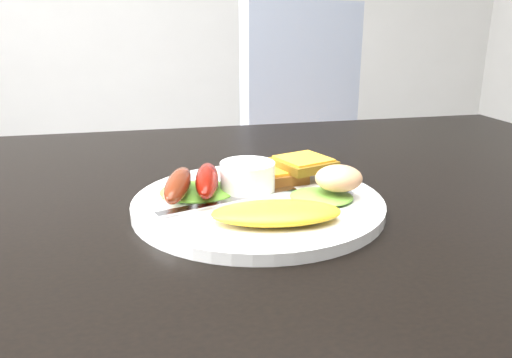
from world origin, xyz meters
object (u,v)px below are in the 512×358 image
plate (258,204)px  dining_table (262,206)px  person (336,99)px  dining_chair (324,198)px

plate → dining_table: bearing=72.7°
person → plate: bearing=64.5°
dining_table → plate: plate is taller
dining_chair → plate: bearing=-140.3°
dining_chair → person: bearing=-132.5°
dining_table → plate: size_ratio=4.30×
dining_table → plate: (-0.02, -0.06, 0.03)m
person → plate: (-0.29, -0.51, -0.03)m
plate → person: bearing=60.1°
dining_chair → plate: size_ratio=1.69×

